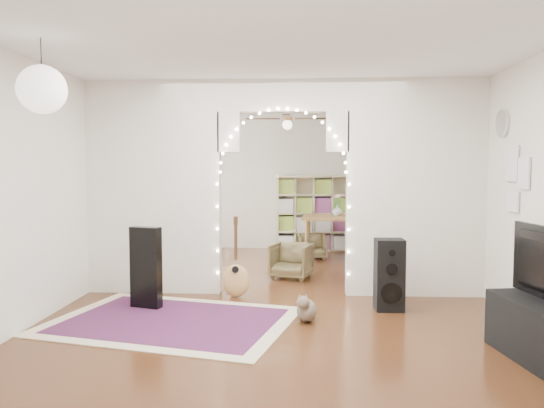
# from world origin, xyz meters

# --- Properties ---
(floor) EXTENTS (7.50, 7.50, 0.00)m
(floor) POSITION_xyz_m (0.00, 0.00, 0.00)
(floor) COLOR black
(floor) RESTS_ON ground
(ceiling) EXTENTS (5.00, 7.50, 0.02)m
(ceiling) POSITION_xyz_m (0.00, 0.00, 2.70)
(ceiling) COLOR white
(ceiling) RESTS_ON wall_back
(wall_back) EXTENTS (5.00, 0.02, 2.70)m
(wall_back) POSITION_xyz_m (0.00, 3.75, 1.35)
(wall_back) COLOR silver
(wall_back) RESTS_ON floor
(wall_front) EXTENTS (5.00, 0.02, 2.70)m
(wall_front) POSITION_xyz_m (0.00, -3.75, 1.35)
(wall_front) COLOR silver
(wall_front) RESTS_ON floor
(wall_left) EXTENTS (0.02, 7.50, 2.70)m
(wall_left) POSITION_xyz_m (-2.50, 0.00, 1.35)
(wall_left) COLOR silver
(wall_left) RESTS_ON floor
(wall_right) EXTENTS (0.02, 7.50, 2.70)m
(wall_right) POSITION_xyz_m (2.50, 0.00, 1.35)
(wall_right) COLOR silver
(wall_right) RESTS_ON floor
(divider_wall) EXTENTS (5.00, 0.20, 2.70)m
(divider_wall) POSITION_xyz_m (0.00, 0.00, 1.42)
(divider_wall) COLOR silver
(divider_wall) RESTS_ON floor
(fairy_lights) EXTENTS (1.64, 0.04, 1.60)m
(fairy_lights) POSITION_xyz_m (0.00, -0.13, 1.55)
(fairy_lights) COLOR #FFEABF
(fairy_lights) RESTS_ON divider_wall
(window) EXTENTS (0.04, 1.20, 1.40)m
(window) POSITION_xyz_m (-2.47, 1.80, 1.50)
(window) COLOR white
(window) RESTS_ON wall_left
(wall_clock) EXTENTS (0.03, 0.31, 0.31)m
(wall_clock) POSITION_xyz_m (2.48, -0.60, 2.10)
(wall_clock) COLOR white
(wall_clock) RESTS_ON wall_right
(picture_frames) EXTENTS (0.02, 0.50, 0.70)m
(picture_frames) POSITION_xyz_m (2.48, -1.00, 1.50)
(picture_frames) COLOR white
(picture_frames) RESTS_ON wall_right
(paper_lantern) EXTENTS (0.40, 0.40, 0.40)m
(paper_lantern) POSITION_xyz_m (-1.90, -2.40, 2.25)
(paper_lantern) COLOR white
(paper_lantern) RESTS_ON ceiling
(ceiling_fan) EXTENTS (1.10, 1.10, 0.30)m
(ceiling_fan) POSITION_xyz_m (0.00, 2.00, 2.40)
(ceiling_fan) COLOR #B37F3B
(ceiling_fan) RESTS_ON ceiling
(area_rug) EXTENTS (2.79, 2.34, 0.02)m
(area_rug) POSITION_xyz_m (-1.12, -1.32, 0.01)
(area_rug) COLOR maroon
(area_rug) RESTS_ON floor
(guitar_case) EXTENTS (0.38, 0.21, 0.94)m
(guitar_case) POSITION_xyz_m (-1.53, -0.82, 0.47)
(guitar_case) COLOR black
(guitar_case) RESTS_ON floor
(acoustic_guitar) EXTENTS (0.35, 0.14, 0.85)m
(acoustic_guitar) POSITION_xyz_m (-0.57, -0.25, 0.37)
(acoustic_guitar) COLOR tan
(acoustic_guitar) RESTS_ON floor
(tabby_cat) EXTENTS (0.29, 0.49, 0.32)m
(tabby_cat) POSITION_xyz_m (0.29, -1.25, 0.13)
(tabby_cat) COLOR brown
(tabby_cat) RESTS_ON floor
(floor_speaker) EXTENTS (0.32, 0.29, 0.81)m
(floor_speaker) POSITION_xyz_m (1.22, -0.74, 0.40)
(floor_speaker) COLOR black
(floor_speaker) RESTS_ON floor
(media_console) EXTENTS (0.55, 1.05, 0.50)m
(media_console) POSITION_xyz_m (2.20, -2.27, 0.25)
(media_console) COLOR black
(media_console) RESTS_ON floor
(tv) EXTENTS (0.31, 1.08, 0.62)m
(tv) POSITION_xyz_m (2.20, -2.27, 0.81)
(tv) COLOR black
(tv) RESTS_ON media_console
(bookcase) EXTENTS (1.46, 0.63, 1.45)m
(bookcase) POSITION_xyz_m (0.47, 3.50, 0.73)
(bookcase) COLOR beige
(bookcase) RESTS_ON floor
(dining_table) EXTENTS (1.26, 0.89, 0.76)m
(dining_table) POSITION_xyz_m (0.86, 2.61, 0.68)
(dining_table) COLOR brown
(dining_table) RESTS_ON floor
(flower_vase) EXTENTS (0.20, 0.20, 0.19)m
(flower_vase) POSITION_xyz_m (0.86, 2.61, 0.85)
(flower_vase) COLOR white
(flower_vase) RESTS_ON dining_table
(dining_chair_left) EXTENTS (0.68, 0.69, 0.51)m
(dining_chair_left) POSITION_xyz_m (0.09, 0.92, 0.25)
(dining_chair_left) COLOR brown
(dining_chair_left) RESTS_ON floor
(dining_chair_right) EXTENTS (0.52, 0.53, 0.44)m
(dining_chair_right) POSITION_xyz_m (0.43, 2.57, 0.22)
(dining_chair_right) COLOR brown
(dining_chair_right) RESTS_ON floor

